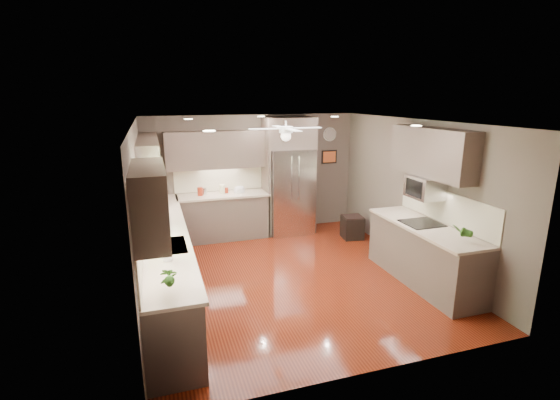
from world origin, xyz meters
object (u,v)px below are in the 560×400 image
canister_b (205,191)px  microwave (425,187)px  stool (352,227)px  canister_d (226,190)px  canister_c (222,189)px  bowl (240,192)px  soap_bottle (154,234)px  potted_plant_left (169,277)px  paper_towel (167,250)px  refrigerator (289,178)px  canister_a (200,192)px  potted_plant_right (462,231)px

canister_b → microwave: (3.10, -2.81, 0.47)m
microwave → stool: (-0.21, 1.93, -1.24)m
canister_b → canister_d: size_ratio=1.25×
canister_c → canister_d: 0.09m
canister_d → bowl: bearing=-14.9°
canister_c → soap_bottle: bearing=-118.7°
canister_c → potted_plant_left: 4.29m
canister_d → paper_towel: 3.52m
potted_plant_left → bowl: (1.59, 4.05, -0.14)m
potted_plant_left → refrigerator: 4.82m
bowl → refrigerator: (1.07, -0.02, 0.22)m
bowl → microwave: size_ratio=0.42×
canister_c → stool: size_ratio=0.39×
bowl → canister_d: bearing=165.1°
canister_c → canister_a: bearing=-175.1°
canister_b → potted_plant_right: bearing=-51.8°
soap_bottle → potted_plant_left: 1.63m
canister_d → soap_bottle: soap_bottle is taller
soap_bottle → microwave: size_ratio=0.35×
canister_c → paper_towel: (-1.22, -3.25, 0.05)m
potted_plant_left → stool: potted_plant_left is taller
potted_plant_left → potted_plant_right: (3.87, 0.32, -0.02)m
canister_c → potted_plant_right: size_ratio=0.63×
canister_a → stool: (2.99, -0.82, -0.78)m
canister_a → canister_d: (0.54, 0.05, -0.02)m
canister_c → potted_plant_left: bearing=-106.7°
refrigerator → stool: bearing=-34.8°
soap_bottle → canister_d: bearing=59.8°
soap_bottle → stool: bearing=22.6°
potted_plant_left → soap_bottle: bearing=94.4°
canister_b → stool: bearing=-16.9°
microwave → refrigerator: bearing=116.1°
canister_c → stool: bearing=-18.7°
potted_plant_right → canister_d: bearing=123.9°
refrigerator → paper_towel: refrigerator is taller
canister_b → potted_plant_left: 4.22m
canister_d → paper_towel: (-1.31, -3.26, 0.08)m
potted_plant_left → refrigerator: refrigerator is taller
bowl → stool: size_ratio=0.49×
bowl → potted_plant_right: bearing=-58.4°
paper_towel → potted_plant_left: bearing=-90.7°
canister_d → stool: size_ratio=0.23×
potted_plant_right → bowl: potted_plant_right is taller
canister_c → refrigerator: (1.42, -0.08, 0.16)m
canister_c → microwave: microwave is taller
potted_plant_left → bowl: potted_plant_left is taller
bowl → microwave: 3.67m
potted_plant_left → microwave: size_ratio=0.61×
stool → bowl: bearing=160.0°
soap_bottle → stool: 4.30m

